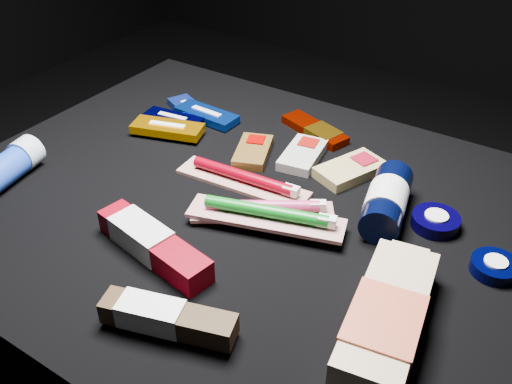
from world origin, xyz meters
The scene contains 20 objects.
ground centered at (0.00, 0.00, 0.00)m, with size 3.00×3.00×0.00m, color black.
cloth_table centered at (0.00, 0.00, 0.20)m, with size 0.98×0.78×0.40m, color black.
luna_bar_0 centered at (-0.27, 0.19, 0.41)m, with size 0.13×0.09×0.02m.
luna_bar_1 centered at (-0.22, 0.19, 0.41)m, with size 0.13×0.05×0.02m.
luna_bar_2 centered at (-0.26, 0.14, 0.41)m, with size 0.12×0.06×0.02m.
luna_bar_3 centered at (-0.24, 0.10, 0.42)m, with size 0.14×0.09×0.02m.
clif_bar_0 centered at (-0.07, 0.13, 0.41)m, with size 0.09×0.12×0.02m.
clif_bar_1 centered at (0.01, 0.17, 0.41)m, with size 0.08×0.12×0.02m.
clif_bar_2 centered at (0.11, 0.17, 0.41)m, with size 0.10×0.13×0.02m.
power_bar centered at (-0.01, 0.26, 0.41)m, with size 0.15×0.09×0.02m.
lotion_bottle centered at (0.20, 0.09, 0.43)m, with size 0.09×0.19×0.06m.
cream_tin_upper centered at (0.28, 0.11, 0.41)m, with size 0.07×0.07×0.02m.
cream_tin_lower centered at (0.38, 0.05, 0.41)m, with size 0.07×0.07×0.02m.
bodywash_bottle centered at (0.29, -0.13, 0.42)m, with size 0.11×0.25×0.05m.
deodorant_stick centered at (-0.37, -0.16, 0.43)m, with size 0.08×0.14×0.06m.
toothbrush_pack_0 centered at (-0.03, 0.04, 0.41)m, with size 0.24×0.07×0.03m.
toothbrush_pack_1 centered at (0.05, -0.02, 0.42)m, with size 0.21×0.16×0.02m.
toothbrush_pack_2 centered at (0.07, -0.03, 0.42)m, with size 0.24×0.12×0.03m.
toothpaste_carton_red centered at (-0.05, -0.17, 0.42)m, with size 0.21×0.08×0.04m.
toothpaste_carton_green centered at (0.06, -0.27, 0.42)m, with size 0.17×0.08×0.03m.
Camera 1 is at (0.42, -0.61, 0.94)m, focal length 40.00 mm.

